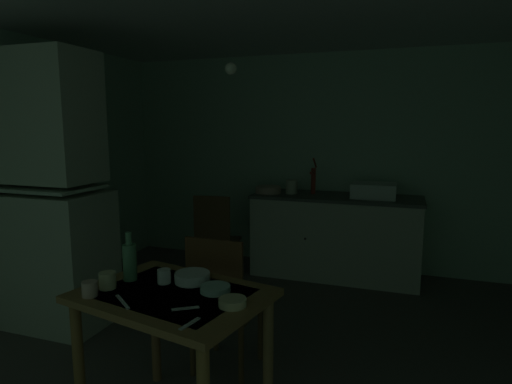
{
  "coord_description": "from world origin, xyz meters",
  "views": [
    {
      "loc": [
        1.03,
        -2.83,
        1.6
      ],
      "look_at": [
        0.05,
        0.0,
        1.14
      ],
      "focal_mm": 30.15,
      "sensor_mm": 36.0,
      "label": 1
    }
  ],
  "objects_px": {
    "chair_far_side": "(222,303)",
    "hutch_cabinet": "(45,201)",
    "dining_table": "(173,315)",
    "glass_bottle": "(130,261)",
    "hand_pump": "(313,178)",
    "teacup_cream": "(108,280)",
    "sink_basin": "(374,190)",
    "chair_by_counter": "(216,237)",
    "mixing_bowl_counter": "(268,190)",
    "serving_bowl_wide": "(232,302)"
  },
  "relations": [
    {
      "from": "hand_pump",
      "to": "teacup_cream",
      "type": "bearing_deg",
      "value": -100.54
    },
    {
      "from": "chair_far_side",
      "to": "teacup_cream",
      "type": "bearing_deg",
      "value": -120.73
    },
    {
      "from": "chair_far_side",
      "to": "serving_bowl_wide",
      "type": "height_order",
      "value": "chair_far_side"
    },
    {
      "from": "chair_far_side",
      "to": "glass_bottle",
      "type": "distance_m",
      "value": 0.71
    },
    {
      "from": "chair_far_side",
      "to": "chair_by_counter",
      "type": "relative_size",
      "value": 1.02
    },
    {
      "from": "mixing_bowl_counter",
      "to": "chair_far_side",
      "type": "distance_m",
      "value": 2.12
    },
    {
      "from": "mixing_bowl_counter",
      "to": "chair_by_counter",
      "type": "xyz_separation_m",
      "value": [
        -0.41,
        -0.5,
        -0.44
      ]
    },
    {
      "from": "dining_table",
      "to": "teacup_cream",
      "type": "relative_size",
      "value": 12.14
    },
    {
      "from": "sink_basin",
      "to": "chair_by_counter",
      "type": "height_order",
      "value": "sink_basin"
    },
    {
      "from": "chair_by_counter",
      "to": "serving_bowl_wide",
      "type": "relative_size",
      "value": 6.89
    },
    {
      "from": "hutch_cabinet",
      "to": "dining_table",
      "type": "bearing_deg",
      "value": -26.53
    },
    {
      "from": "mixing_bowl_counter",
      "to": "dining_table",
      "type": "height_order",
      "value": "mixing_bowl_counter"
    },
    {
      "from": "chair_far_side",
      "to": "glass_bottle",
      "type": "height_order",
      "value": "glass_bottle"
    },
    {
      "from": "mixing_bowl_counter",
      "to": "chair_far_side",
      "type": "xyz_separation_m",
      "value": [
        0.33,
        -2.05,
        -0.43
      ]
    },
    {
      "from": "sink_basin",
      "to": "dining_table",
      "type": "bearing_deg",
      "value": -106.83
    },
    {
      "from": "serving_bowl_wide",
      "to": "glass_bottle",
      "type": "height_order",
      "value": "glass_bottle"
    },
    {
      "from": "chair_far_side",
      "to": "hutch_cabinet",
      "type": "bearing_deg",
      "value": 171.75
    },
    {
      "from": "teacup_cream",
      "to": "dining_table",
      "type": "bearing_deg",
      "value": 10.34
    },
    {
      "from": "chair_far_side",
      "to": "glass_bottle",
      "type": "relative_size",
      "value": 3.44
    },
    {
      "from": "hand_pump",
      "to": "teacup_cream",
      "type": "relative_size",
      "value": 4.51
    },
    {
      "from": "hand_pump",
      "to": "chair_far_side",
      "type": "bearing_deg",
      "value": -93.81
    },
    {
      "from": "teacup_cream",
      "to": "serving_bowl_wide",
      "type": "bearing_deg",
      "value": 0.42
    },
    {
      "from": "glass_bottle",
      "to": "teacup_cream",
      "type": "bearing_deg",
      "value": -104.22
    },
    {
      "from": "hand_pump",
      "to": "dining_table",
      "type": "bearing_deg",
      "value": -93.58
    },
    {
      "from": "hutch_cabinet",
      "to": "glass_bottle",
      "type": "bearing_deg",
      "value": -29.05
    },
    {
      "from": "chair_far_side",
      "to": "teacup_cream",
      "type": "height_order",
      "value": "chair_far_side"
    },
    {
      "from": "hutch_cabinet",
      "to": "sink_basin",
      "type": "bearing_deg",
      "value": 37.73
    },
    {
      "from": "dining_table",
      "to": "chair_by_counter",
      "type": "height_order",
      "value": "chair_by_counter"
    },
    {
      "from": "dining_table",
      "to": "chair_far_side",
      "type": "distance_m",
      "value": 0.59
    },
    {
      "from": "serving_bowl_wide",
      "to": "glass_bottle",
      "type": "bearing_deg",
      "value": 168.09
    },
    {
      "from": "chair_by_counter",
      "to": "teacup_cream",
      "type": "xyz_separation_m",
      "value": [
        0.37,
        -2.18,
        0.34
      ]
    },
    {
      "from": "hutch_cabinet",
      "to": "hand_pump",
      "type": "xyz_separation_m",
      "value": [
        1.77,
        1.91,
        0.03
      ]
    },
    {
      "from": "dining_table",
      "to": "chair_far_side",
      "type": "relative_size",
      "value": 1.13
    },
    {
      "from": "chair_far_side",
      "to": "dining_table",
      "type": "bearing_deg",
      "value": -92.72
    },
    {
      "from": "chair_far_side",
      "to": "sink_basin",
      "type": "bearing_deg",
      "value": 69.64
    },
    {
      "from": "sink_basin",
      "to": "glass_bottle",
      "type": "bearing_deg",
      "value": -113.36
    },
    {
      "from": "dining_table",
      "to": "chair_far_side",
      "type": "bearing_deg",
      "value": 87.28
    },
    {
      "from": "hutch_cabinet",
      "to": "sink_basin",
      "type": "distance_m",
      "value": 3.04
    },
    {
      "from": "mixing_bowl_counter",
      "to": "glass_bottle",
      "type": "height_order",
      "value": "glass_bottle"
    },
    {
      "from": "dining_table",
      "to": "serving_bowl_wide",
      "type": "bearing_deg",
      "value": -9.32
    },
    {
      "from": "hand_pump",
      "to": "chair_by_counter",
      "type": "distance_m",
      "value": 1.21
    },
    {
      "from": "chair_by_counter",
      "to": "serving_bowl_wide",
      "type": "distance_m",
      "value": 2.44
    },
    {
      "from": "hutch_cabinet",
      "to": "mixing_bowl_counter",
      "type": "height_order",
      "value": "hutch_cabinet"
    },
    {
      "from": "hand_pump",
      "to": "chair_far_side",
      "type": "distance_m",
      "value": 2.22
    },
    {
      "from": "dining_table",
      "to": "teacup_cream",
      "type": "xyz_separation_m",
      "value": [
        -0.35,
        -0.06,
        0.17
      ]
    },
    {
      "from": "dining_table",
      "to": "serving_bowl_wide",
      "type": "relative_size",
      "value": 7.94
    },
    {
      "from": "chair_far_side",
      "to": "hand_pump",
      "type": "bearing_deg",
      "value": 86.19
    },
    {
      "from": "teacup_cream",
      "to": "glass_bottle",
      "type": "height_order",
      "value": "glass_bottle"
    },
    {
      "from": "chair_far_side",
      "to": "serving_bowl_wide",
      "type": "distance_m",
      "value": 0.76
    },
    {
      "from": "glass_bottle",
      "to": "chair_far_side",
      "type": "bearing_deg",
      "value": 55.12
    }
  ]
}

